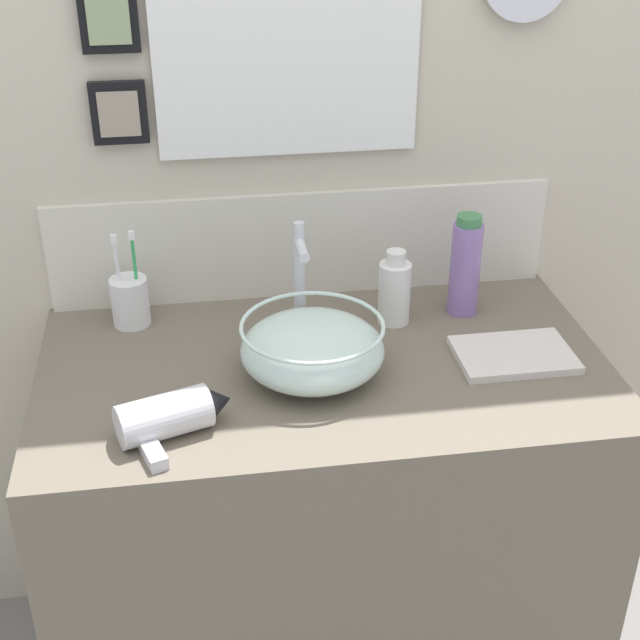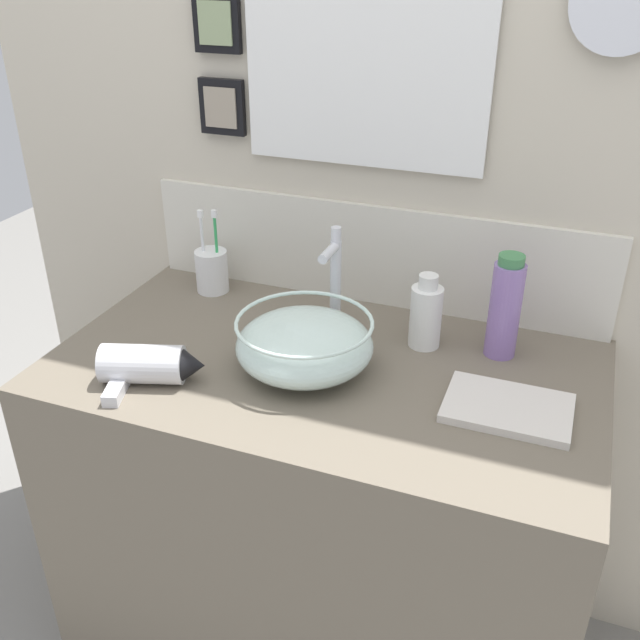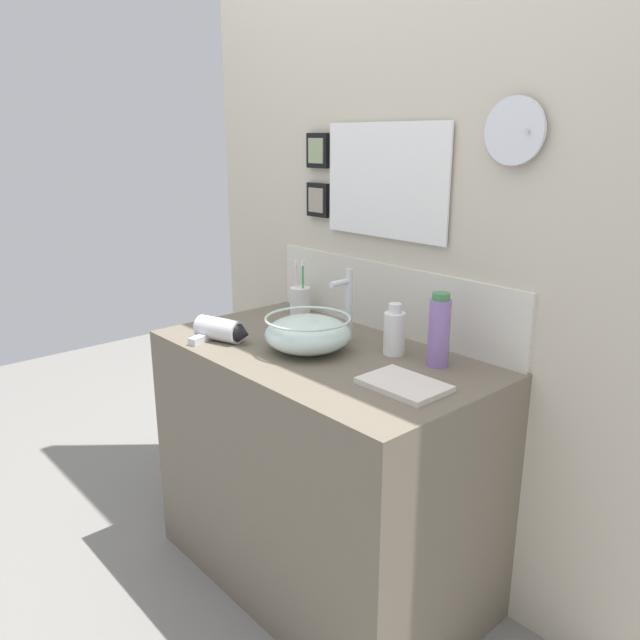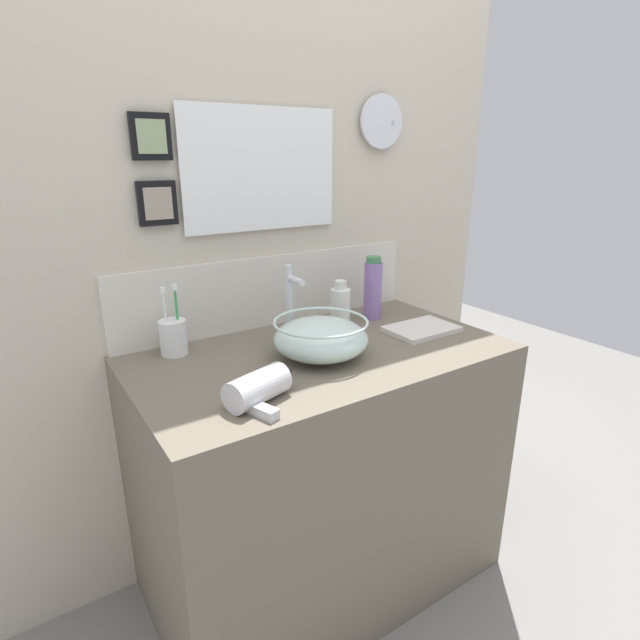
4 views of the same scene
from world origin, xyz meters
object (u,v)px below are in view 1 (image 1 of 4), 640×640
at_px(toothbrush_cup, 130,301).
at_px(hand_towel, 514,355).
at_px(faucet, 300,273).
at_px(spray_bottle, 394,291).
at_px(glass_bowl_sink, 312,348).
at_px(hair_drier, 172,416).
at_px(shampoo_bottle, 465,266).

bearing_deg(toothbrush_cup, hand_towel, -19.00).
bearing_deg(faucet, spray_bottle, 3.36).
relative_size(faucet, spray_bottle, 1.48).
height_order(glass_bowl_sink, hand_towel, glass_bowl_sink).
bearing_deg(hair_drier, hand_towel, 12.52).
relative_size(hair_drier, toothbrush_cup, 1.02).
bearing_deg(glass_bowl_sink, faucet, 90.00).
xyz_separation_m(glass_bowl_sink, faucet, (0.00, 0.17, 0.08)).
bearing_deg(toothbrush_cup, hair_drier, -78.49).
height_order(faucet, toothbrush_cup, faucet).
relative_size(hair_drier, spray_bottle, 1.31).
xyz_separation_m(spray_bottle, hand_towel, (0.20, -0.18, -0.06)).
bearing_deg(hair_drier, spray_bottle, 35.52).
relative_size(faucet, shampoo_bottle, 1.08).
height_order(hair_drier, spray_bottle, spray_bottle).
bearing_deg(spray_bottle, faucet, -176.64).
relative_size(toothbrush_cup, spray_bottle, 1.29).
relative_size(faucet, hair_drier, 1.12).
bearing_deg(glass_bowl_sink, shampoo_bottle, 29.73).
relative_size(glass_bowl_sink, faucet, 1.14).
bearing_deg(shampoo_bottle, faucet, -174.87).
distance_m(hair_drier, hand_towel, 0.68).
bearing_deg(toothbrush_cup, shampoo_bottle, -4.39).
bearing_deg(faucet, toothbrush_cup, 166.10).
height_order(glass_bowl_sink, toothbrush_cup, toothbrush_cup).
relative_size(glass_bowl_sink, spray_bottle, 1.68).
bearing_deg(shampoo_bottle, toothbrush_cup, 175.61).
relative_size(spray_bottle, hand_towel, 0.71).
height_order(glass_bowl_sink, faucet, faucet).
bearing_deg(glass_bowl_sink, spray_bottle, 42.47).
bearing_deg(glass_bowl_sink, hair_drier, -150.69).
distance_m(glass_bowl_sink, toothbrush_cup, 0.43).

